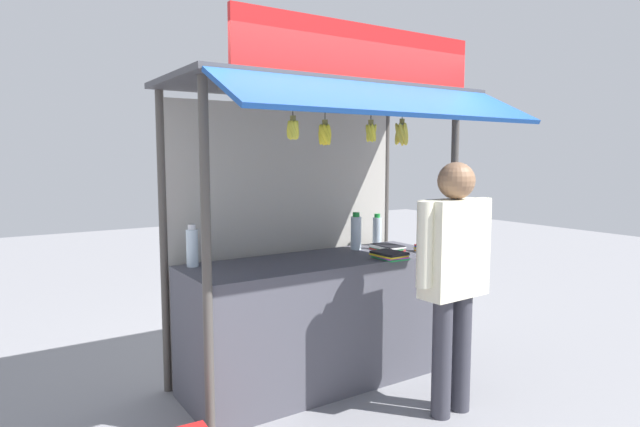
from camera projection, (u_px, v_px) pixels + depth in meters
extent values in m
plane|color=gray|center=(320.00, 381.00, 4.18)|extent=(20.00, 20.00, 0.00)
cube|color=#4C4C56|center=(320.00, 321.00, 4.13)|extent=(2.10, 0.73, 0.97)
cylinder|color=#4C4742|center=(207.00, 264.00, 3.19)|extent=(0.06, 0.06, 2.22)
cylinder|color=#4C4742|center=(453.00, 236.00, 4.33)|extent=(0.06, 0.06, 2.22)
cylinder|color=#4C4742|center=(164.00, 245.00, 3.89)|extent=(0.06, 0.06, 2.22)
cylinder|color=#4C4742|center=(385.00, 225.00, 5.04)|extent=(0.06, 0.06, 2.22)
cube|color=#B7B2A8|center=(289.00, 236.00, 4.47)|extent=(2.06, 0.04, 2.17)
cube|color=#3F3F44|center=(323.00, 89.00, 3.91)|extent=(2.30, 1.05, 0.04)
cube|color=#194799|center=(393.00, 99.00, 3.28)|extent=(2.26, 0.51, 0.26)
cube|color=red|center=(363.00, 52.00, 3.50)|extent=(1.89, 0.04, 0.35)
cylinder|color=#59544C|center=(358.00, 98.00, 3.57)|extent=(1.99, 0.02, 0.02)
cylinder|color=silver|center=(192.00, 248.00, 3.79)|extent=(0.08, 0.08, 0.27)
cylinder|color=white|center=(192.00, 227.00, 3.77)|extent=(0.05, 0.05, 0.04)
cylinder|color=silver|center=(356.00, 233.00, 4.48)|extent=(0.09, 0.09, 0.28)
cylinder|color=#198C33|center=(356.00, 215.00, 4.46)|extent=(0.06, 0.06, 0.04)
cylinder|color=silver|center=(377.00, 231.00, 4.71)|extent=(0.08, 0.08, 0.25)
cylinder|color=#198C33|center=(377.00, 216.00, 4.70)|extent=(0.05, 0.05, 0.03)
cube|color=red|center=(387.00, 249.00, 4.47)|extent=(0.19, 0.28, 0.01)
cube|color=green|center=(386.00, 248.00, 4.46)|extent=(0.19, 0.28, 0.01)
cube|color=white|center=(386.00, 247.00, 4.46)|extent=(0.17, 0.27, 0.01)
cube|color=white|center=(388.00, 246.00, 4.45)|extent=(0.18, 0.27, 0.01)
cube|color=black|center=(387.00, 245.00, 4.47)|extent=(0.17, 0.27, 0.01)
cube|color=green|center=(390.00, 258.00, 4.10)|extent=(0.19, 0.25, 0.01)
cube|color=purple|center=(390.00, 256.00, 4.09)|extent=(0.21, 0.26, 0.01)
cube|color=yellow|center=(389.00, 255.00, 4.09)|extent=(0.20, 0.26, 0.01)
cube|color=black|center=(390.00, 253.00, 4.09)|extent=(0.19, 0.25, 0.01)
cube|color=black|center=(389.00, 252.00, 4.08)|extent=(0.21, 0.26, 0.01)
cube|color=white|center=(434.00, 252.00, 4.35)|extent=(0.19, 0.26, 0.01)
cube|color=orange|center=(434.00, 251.00, 4.35)|extent=(0.22, 0.27, 0.01)
cube|color=white|center=(433.00, 250.00, 4.35)|extent=(0.19, 0.26, 0.01)
cube|color=yellow|center=(434.00, 249.00, 4.35)|extent=(0.21, 0.27, 0.01)
cube|color=white|center=(433.00, 248.00, 4.36)|extent=(0.19, 0.26, 0.01)
cube|color=blue|center=(434.00, 247.00, 4.34)|extent=(0.22, 0.27, 0.01)
cube|color=red|center=(434.00, 246.00, 4.35)|extent=(0.22, 0.28, 0.01)
cylinder|color=#332D23|center=(371.00, 111.00, 3.64)|extent=(0.01, 0.01, 0.12)
cylinder|color=olive|center=(371.00, 123.00, 3.65)|extent=(0.04, 0.04, 0.04)
ellipsoid|color=yellow|center=(373.00, 133.00, 3.67)|extent=(0.03, 0.07, 0.13)
ellipsoid|color=yellow|center=(371.00, 133.00, 3.67)|extent=(0.06, 0.05, 0.13)
ellipsoid|color=yellow|center=(368.00, 133.00, 3.66)|extent=(0.06, 0.05, 0.13)
ellipsoid|color=yellow|center=(368.00, 133.00, 3.64)|extent=(0.03, 0.07, 0.13)
ellipsoid|color=yellow|center=(371.00, 133.00, 3.64)|extent=(0.05, 0.04, 0.13)
ellipsoid|color=yellow|center=(374.00, 133.00, 3.64)|extent=(0.07, 0.05, 0.13)
cylinder|color=#332D23|center=(325.00, 109.00, 3.43)|extent=(0.01, 0.01, 0.14)
cylinder|color=olive|center=(325.00, 123.00, 3.44)|extent=(0.04, 0.04, 0.04)
ellipsoid|color=yellow|center=(327.00, 135.00, 3.46)|extent=(0.04, 0.07, 0.14)
ellipsoid|color=yellow|center=(326.00, 135.00, 3.47)|extent=(0.06, 0.06, 0.15)
ellipsoid|color=yellow|center=(323.00, 135.00, 3.47)|extent=(0.08, 0.04, 0.14)
ellipsoid|color=yellow|center=(321.00, 135.00, 3.45)|extent=(0.07, 0.07, 0.15)
ellipsoid|color=yellow|center=(322.00, 135.00, 3.44)|extent=(0.04, 0.08, 0.14)
ellipsoid|color=yellow|center=(324.00, 134.00, 3.43)|extent=(0.08, 0.07, 0.15)
ellipsoid|color=yellow|center=(327.00, 135.00, 3.43)|extent=(0.08, 0.04, 0.14)
ellipsoid|color=yellow|center=(328.00, 135.00, 3.45)|extent=(0.07, 0.07, 0.15)
cylinder|color=#332D23|center=(293.00, 106.00, 3.30)|extent=(0.01, 0.01, 0.12)
cylinder|color=olive|center=(293.00, 119.00, 3.31)|extent=(0.04, 0.04, 0.04)
ellipsoid|color=yellow|center=(296.00, 130.00, 3.33)|extent=(0.04, 0.07, 0.13)
ellipsoid|color=yellow|center=(294.00, 130.00, 3.33)|extent=(0.06, 0.06, 0.13)
ellipsoid|color=yellow|center=(292.00, 130.00, 3.33)|extent=(0.06, 0.04, 0.13)
ellipsoid|color=yellow|center=(289.00, 130.00, 3.32)|extent=(0.06, 0.07, 0.13)
ellipsoid|color=yellow|center=(291.00, 130.00, 3.31)|extent=(0.04, 0.07, 0.13)
ellipsoid|color=yellow|center=(292.00, 130.00, 3.30)|extent=(0.05, 0.05, 0.13)
ellipsoid|color=yellow|center=(294.00, 130.00, 3.31)|extent=(0.06, 0.03, 0.13)
ellipsoid|color=yellow|center=(296.00, 130.00, 3.31)|extent=(0.06, 0.06, 0.13)
cylinder|color=#332D23|center=(402.00, 111.00, 3.79)|extent=(0.01, 0.01, 0.11)
cylinder|color=olive|center=(402.00, 122.00, 3.80)|extent=(0.04, 0.04, 0.04)
ellipsoid|color=yellow|center=(404.00, 135.00, 3.82)|extent=(0.04, 0.07, 0.17)
ellipsoid|color=yellow|center=(401.00, 134.00, 3.84)|extent=(0.09, 0.06, 0.17)
ellipsoid|color=yellow|center=(398.00, 134.00, 3.83)|extent=(0.09, 0.06, 0.17)
ellipsoid|color=yellow|center=(399.00, 134.00, 3.79)|extent=(0.05, 0.10, 0.17)
ellipsoid|color=yellow|center=(403.00, 134.00, 3.78)|extent=(0.08, 0.06, 0.17)
ellipsoid|color=yellow|center=(406.00, 134.00, 3.80)|extent=(0.08, 0.06, 0.17)
cylinder|color=#383842|center=(442.00, 358.00, 3.56)|extent=(0.13, 0.13, 0.82)
cylinder|color=#383842|center=(461.00, 352.00, 3.67)|extent=(0.13, 0.13, 0.82)
cube|color=#EAE5C6|center=(454.00, 248.00, 3.54)|extent=(0.50, 0.23, 0.65)
cylinder|color=#EAE5C6|center=(425.00, 245.00, 3.38)|extent=(0.11, 0.11, 0.55)
cylinder|color=#EAE5C6|center=(482.00, 238.00, 3.68)|extent=(0.11, 0.11, 0.55)
sphere|color=#936B4C|center=(456.00, 181.00, 3.49)|extent=(0.25, 0.25, 0.25)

